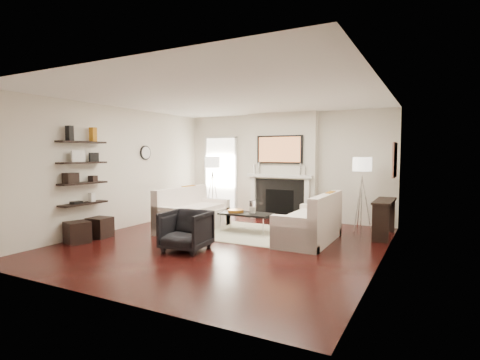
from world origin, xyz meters
The scene contains 71 objects.
room_envelope centered at (0.00, 0.00, 1.35)m, with size 6.00×6.00×6.00m.
chimney_breast centered at (0.00, 2.88, 1.35)m, with size 1.80×0.25×2.70m, color silver.
fireplace_surround centered at (0.00, 2.74, 0.52)m, with size 1.30×0.02×1.04m, color black.
firebox centered at (0.00, 2.73, 0.45)m, with size 0.75×0.02×0.65m, color black.
mantel_pilaster_l centered at (-0.72, 2.71, 0.55)m, with size 0.12×0.08×1.10m, color white.
mantel_pilaster_r centered at (0.72, 2.71, 0.55)m, with size 0.12×0.08×1.10m, color white.
mantel_shelf centered at (0.00, 2.69, 1.12)m, with size 1.70×0.18×0.07m, color white.
tv_body centered at (0.00, 2.71, 1.78)m, with size 1.20×0.06×0.70m, color black.
tv_screen centered at (0.00, 2.68, 1.78)m, with size 1.10×0.01×0.62m, color #BF723F.
candlestick_l_tall centered at (-0.55, 2.70, 1.30)m, with size 0.04×0.04×0.30m, color silver.
candlestick_l_short centered at (-0.68, 2.70, 1.27)m, with size 0.04×0.04×0.24m, color silver.
candlestick_r_tall centered at (0.55, 2.70, 1.30)m, with size 0.04×0.04×0.30m, color silver.
candlestick_r_short centered at (0.68, 2.70, 1.27)m, with size 0.04×0.04×0.24m, color silver.
hallway_panel centered at (-1.85, 2.98, 1.05)m, with size 0.90×0.02×2.10m, color white.
door_trim_l centered at (-2.33, 2.96, 1.05)m, with size 0.06×0.06×2.16m, color white.
door_trim_r centered at (-1.37, 2.96, 1.05)m, with size 0.06×0.06×2.16m, color white.
door_trim_top centered at (-1.85, 2.96, 2.13)m, with size 1.02×0.06×0.06m, color white.
rug centered at (0.01, 1.01, 0.01)m, with size 2.60×2.00×0.01m, color #B4B093.
loveseat_left_base centered at (-1.24, 0.74, 0.21)m, with size 0.85×1.80×0.42m, color white.
loveseat_left_back centered at (-1.57, 0.74, 0.53)m, with size 0.18×1.80×0.80m, color white.
loveseat_left_arm_n centered at (-1.24, -0.07, 0.30)m, with size 0.85×0.18×0.60m, color white.
loveseat_left_arm_s centered at (-1.24, 1.55, 0.30)m, with size 0.85×0.18×0.60m, color white.
loveseat_left_cushion centered at (-1.19, 0.74, 0.47)m, with size 0.63×1.44×0.10m, color white.
pillow_left_orange centered at (-1.57, 1.04, 0.73)m, with size 0.10×0.42×0.42m, color #B77316.
pillow_left_charcoal centered at (-1.57, 0.44, 0.72)m, with size 0.10×0.40×0.40m, color black.
loveseat_right_base centered at (1.35, 0.86, 0.21)m, with size 0.85×1.80×0.42m, color white.
loveseat_right_back centered at (1.68, 0.86, 0.53)m, with size 0.18×1.80×0.80m, color white.
loveseat_right_arm_n centered at (1.35, 0.05, 0.30)m, with size 0.85×0.18×0.60m, color white.
loveseat_right_arm_s centered at (1.35, 1.67, 0.30)m, with size 0.85×0.18×0.60m, color white.
loveseat_right_cushion centered at (1.30, 0.86, 0.47)m, with size 0.63×1.44×0.10m, color white.
pillow_right_orange centered at (1.68, 1.16, 0.73)m, with size 0.10×0.42×0.42m, color #B77316.
pillow_right_charcoal centered at (1.68, 0.56, 0.72)m, with size 0.10×0.40×0.40m, color black.
coffee_table centered at (-0.08, 1.03, 0.40)m, with size 1.10×0.55×0.04m, color black.
coffee_leg_nw centered at (-0.58, 0.81, 0.19)m, with size 0.02×0.02×0.38m, color silver.
coffee_leg_ne centered at (0.42, 0.81, 0.19)m, with size 0.02×0.02×0.38m, color silver.
coffee_leg_sw centered at (-0.58, 1.25, 0.19)m, with size 0.02×0.02×0.38m, color silver.
coffee_leg_se centered at (0.42, 1.25, 0.19)m, with size 0.02×0.02×0.38m, color silver.
hurricane_glass centered at (0.07, 1.03, 0.56)m, with size 0.15×0.15×0.26m, color white.
hurricane_candle centered at (0.07, 1.03, 0.49)m, with size 0.09×0.09×0.14m, color white.
copper_bowl centered at (-0.33, 1.03, 0.45)m, with size 0.34×0.34×0.06m, color #B66B1E.
armchair centered at (-0.34, -0.77, 0.38)m, with size 0.74×0.69×0.76m, color black.
lamp_left_post centered at (-1.85, 2.53, 0.60)m, with size 0.02×0.02×1.20m, color silver.
lamp_left_shade centered at (-1.85, 2.53, 1.45)m, with size 0.40×0.40×0.30m, color white.
lamp_left_leg_a centered at (-1.74, 2.53, 0.60)m, with size 0.02×0.02×1.25m, color silver.
lamp_left_leg_b centered at (-1.91, 2.62, 0.60)m, with size 0.02×0.02×1.25m, color silver.
lamp_left_leg_c centered at (-1.91, 2.43, 0.60)m, with size 0.02×0.02×1.25m, color silver.
lamp_right_post centered at (2.05, 2.37, 0.60)m, with size 0.02×0.02×1.20m, color silver.
lamp_right_shade centered at (2.05, 2.37, 1.45)m, with size 0.40×0.40×0.30m, color white.
lamp_right_leg_a centered at (2.16, 2.37, 0.60)m, with size 0.02×0.02×1.25m, color silver.
lamp_right_leg_b centered at (2.00, 2.47, 0.60)m, with size 0.02×0.02×1.25m, color silver.
lamp_right_leg_c centered at (1.99, 2.27, 0.60)m, with size 0.02×0.02×1.25m, color silver.
console_top centered at (2.57, 1.94, 0.73)m, with size 0.35×1.20×0.04m, color black.
console_leg_n centered at (2.57, 1.39, 0.35)m, with size 0.30×0.04×0.71m, color black.
console_leg_s centered at (2.57, 2.49, 0.35)m, with size 0.30×0.04×0.71m, color black.
wall_art centered at (2.73, 2.05, 1.55)m, with size 0.03×0.70×0.70m, color #A36651.
shelf_bottom centered at (-2.62, -1.00, 0.70)m, with size 0.25×1.00×0.04m, color black.
shelf_lower centered at (-2.62, -1.00, 1.10)m, with size 0.25×1.00×0.04m, color black.
shelf_upper centered at (-2.62, -1.00, 1.50)m, with size 0.25×1.00×0.04m, color black.
shelf_top centered at (-2.62, -1.00, 1.90)m, with size 0.25×1.00×0.04m, color black.
decor_magfile_a centered at (-2.62, -1.27, 2.06)m, with size 0.12×0.10×0.28m, color black.
decor_magfile_b centered at (-2.62, -0.73, 2.06)m, with size 0.12×0.10×0.28m, color #B77316.
decor_frame_a centered at (-2.62, -1.09, 1.63)m, with size 0.04×0.30×0.22m, color white.
decor_frame_b centered at (-2.62, -0.72, 1.61)m, with size 0.04×0.22×0.18m, color black.
decor_wine_rack centered at (-2.62, -1.27, 1.22)m, with size 0.18×0.25×0.20m, color black.
decor_box_small centered at (-2.62, -0.76, 1.18)m, with size 0.15×0.12×0.12m, color black.
decor_books centered at (-2.62, -1.17, 0.74)m, with size 0.14×0.20×0.05m, color black.
decor_box_tall centered at (-2.62, -0.80, 0.81)m, with size 0.10×0.10×0.18m, color white.
clock_rim centered at (-2.73, 0.90, 1.70)m, with size 0.34×0.34×0.04m, color black.
clock_face centered at (-2.71, 0.90, 1.70)m, with size 0.29×0.29×0.01m, color white.
ottoman_near centered at (-2.47, -0.75, 0.20)m, with size 0.40×0.40×0.40m, color black.
ottoman_far centered at (-2.47, -1.28, 0.20)m, with size 0.40×0.40×0.40m, color black.
Camera 1 is at (3.48, -6.00, 1.67)m, focal length 28.00 mm.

